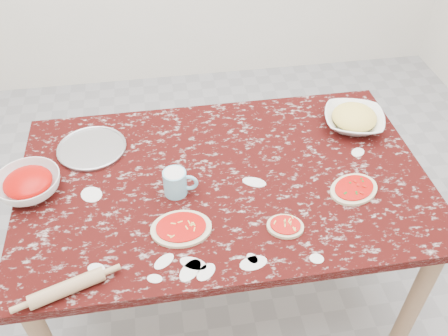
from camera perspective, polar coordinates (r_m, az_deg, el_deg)
ground at (r=2.47m, az=0.00°, el=-13.78°), size 4.00×4.00×0.00m
worktable at (r=1.95m, az=0.00°, el=-2.87°), size 1.60×1.00×0.75m
pizza_tray at (r=2.09m, az=-15.39°, el=2.22°), size 0.30×0.30×0.01m
sauce_bowl at (r=1.96m, az=-22.13°, el=-1.88°), size 0.30×0.30×0.08m
cheese_bowl at (r=2.20m, az=15.11°, el=5.46°), size 0.32×0.32×0.06m
flour_mug at (r=1.81m, az=-5.70°, el=-1.70°), size 0.13×0.09×0.10m
pizza_left at (r=1.71m, az=-5.10°, el=-7.13°), size 0.22×0.17×0.02m
pizza_mid at (r=1.73m, az=7.28°, el=-6.86°), size 0.16×0.14×0.02m
pizza_right at (r=1.90m, az=15.13°, el=-2.43°), size 0.24×0.22×0.02m
rolling_pin at (r=1.62m, az=-18.11°, el=-13.36°), size 0.24×0.12×0.05m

